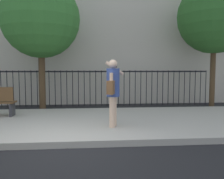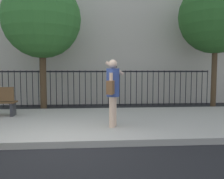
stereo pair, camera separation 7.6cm
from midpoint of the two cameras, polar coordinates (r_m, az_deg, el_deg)
name	(u,v)px [view 1 (the left image)]	position (r m, az deg, el deg)	size (l,w,h in m)	color
ground_plane	(60,149)	(5.48, -12.18, -13.18)	(60.00, 60.00, 0.00)	black
sidewalk	(69,123)	(7.57, -10.15, -7.50)	(28.00, 4.40, 0.15)	#B2ADA3
iron_fence	(76,84)	(11.11, -8.57, 1.37)	(12.03, 0.04, 1.60)	black
pedestrian_on_phone	(113,88)	(6.46, -0.15, 0.36)	(0.53, 0.72, 1.77)	beige
street_tree_near	(215,17)	(11.34, 22.29, 15.19)	(3.01, 3.01, 5.31)	#4C3823
street_tree_far	(41,19)	(10.33, -16.27, 15.25)	(3.02, 3.02, 5.11)	#4C3823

